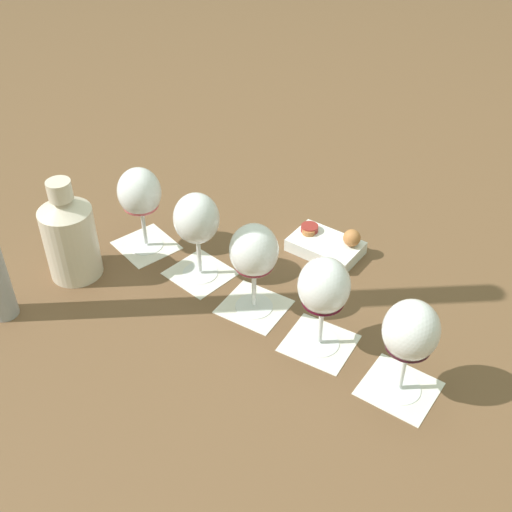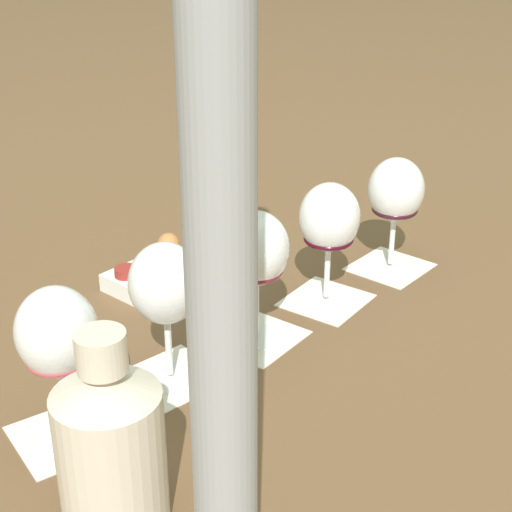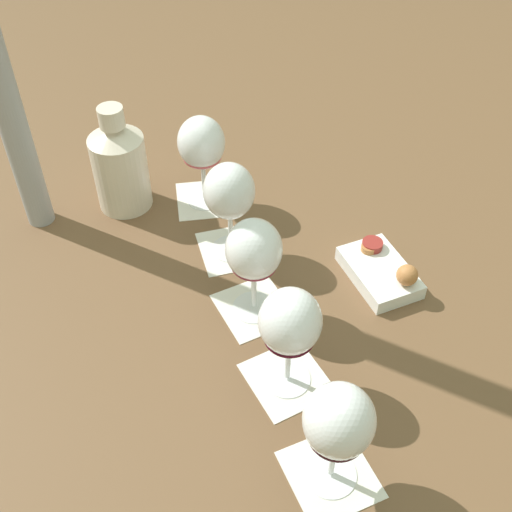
{
  "view_description": "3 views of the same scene",
  "coord_description": "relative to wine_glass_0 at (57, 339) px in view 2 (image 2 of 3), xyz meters",
  "views": [
    {
      "loc": [
        0.29,
        -0.76,
        0.76
      ],
      "look_at": [
        -0.0,
        0.0,
        0.11
      ],
      "focal_mm": 45.0,
      "sensor_mm": 36.0,
      "label": 1
    },
    {
      "loc": [
        -0.77,
        -0.38,
        0.51
      ],
      "look_at": [
        -0.0,
        0.0,
        0.11
      ],
      "focal_mm": 55.0,
      "sensor_mm": 36.0,
      "label": 2
    },
    {
      "loc": [
        0.51,
        -0.39,
        0.74
      ],
      "look_at": [
        -0.0,
        0.0,
        0.11
      ],
      "focal_mm": 45.0,
      "sensor_mm": 36.0,
      "label": 3
    }
  ],
  "objects": [
    {
      "name": "ground_plane",
      "position": [
        0.27,
        -0.09,
        -0.12
      ],
      "size": [
        8.0,
        8.0,
        0.0
      ],
      "primitive_type": "plane",
      "color": "brown"
    },
    {
      "name": "tasting_card_0",
      "position": [
        0.0,
        0.0,
        -0.11
      ],
      "size": [
        0.14,
        0.14,
        0.0
      ],
      "color": "silver",
      "rests_on": "ground_plane"
    },
    {
      "name": "tasting_card_1",
      "position": [
        0.13,
        -0.04,
        -0.11
      ],
      "size": [
        0.14,
        0.13,
        0.0
      ],
      "color": "silver",
      "rests_on": "ground_plane"
    },
    {
      "name": "tasting_card_2",
      "position": [
        0.26,
        -0.08,
        -0.11
      ],
      "size": [
        0.12,
        0.12,
        0.0
      ],
      "color": "silver",
      "rests_on": "ground_plane"
    },
    {
      "name": "tasting_card_3",
      "position": [
        0.39,
        -0.13,
        -0.11
      ],
      "size": [
        0.12,
        0.12,
        0.0
      ],
      "color": "silver",
      "rests_on": "ground_plane"
    },
    {
      "name": "tasting_card_4",
      "position": [
        0.53,
        -0.18,
        -0.11
      ],
      "size": [
        0.13,
        0.12,
        0.0
      ],
      "color": "silver",
      "rests_on": "ground_plane"
    },
    {
      "name": "wine_glass_0",
      "position": [
        0.0,
        0.0,
        0.0
      ],
      "size": [
        0.08,
        0.08,
        0.17
      ],
      "color": "white",
      "rests_on": "tasting_card_0"
    },
    {
      "name": "wine_glass_1",
      "position": [
        0.13,
        -0.04,
        -0.0
      ],
      "size": [
        0.08,
        0.08,
        0.17
      ],
      "color": "white",
      "rests_on": "tasting_card_1"
    },
    {
      "name": "wine_glass_2",
      "position": [
        0.26,
        -0.08,
        -0.0
      ],
      "size": [
        0.08,
        0.08,
        0.17
      ],
      "color": "white",
      "rests_on": "tasting_card_2"
    },
    {
      "name": "wine_glass_3",
      "position": [
        0.39,
        -0.13,
        0.0
      ],
      "size": [
        0.08,
        0.08,
        0.17
      ],
      "color": "white",
      "rests_on": "tasting_card_3"
    },
    {
      "name": "wine_glass_4",
      "position": [
        0.53,
        -0.18,
        0.0
      ],
      "size": [
        0.08,
        0.08,
        0.17
      ],
      "color": "white",
      "rests_on": "tasting_card_4"
    },
    {
      "name": "ceramic_vase",
      "position": [
        -0.08,
        -0.12,
        -0.03
      ],
      "size": [
        0.09,
        0.09,
        0.2
      ],
      "color": "beige",
      "rests_on": "ground_plane"
    },
    {
      "name": "snack_dish",
      "position": [
        0.33,
        0.11,
        -0.1
      ],
      "size": [
        0.15,
        0.12,
        0.06
      ],
      "color": "white",
      "rests_on": "ground_plane"
    },
    {
      "name": "umbrella_pole",
      "position": [
        -0.13,
        -0.26,
        0.3
      ],
      "size": [
        0.05,
        0.05,
        0.84
      ],
      "color": "#99999E",
      "rests_on": "ground_plane"
    }
  ]
}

